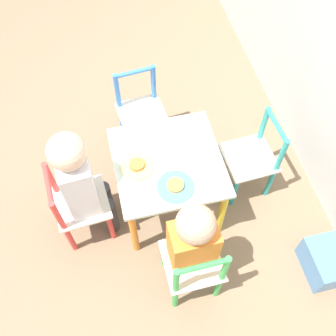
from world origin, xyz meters
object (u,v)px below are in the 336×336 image
object	(u,v)px
plate_right	(176,186)
plate_front	(137,166)
chair_red	(78,205)
storage_bin	(328,261)
chair_teal	(253,158)
child_right	(192,240)
kids_table	(168,169)
chair_blue	(141,114)
child_front	(81,180)
chair_green	(193,267)

from	to	relation	value
plate_right	plate_front	xyz separation A→B (m)	(-0.15, -0.15, 0.00)
chair_red	plate_front	size ratio (longest dim) A/B	3.21
chair_red	storage_bin	xyz separation A→B (m)	(0.51, 1.17, -0.16)
chair_teal	child_right	world-z (taller)	child_right
kids_table	chair_blue	size ratio (longest dim) A/B	1.01
child_front	storage_bin	bearing A→B (deg)	-119.73
chair_teal	chair_green	bearing A→B (deg)	-46.27
chair_red	chair_teal	world-z (taller)	same
child_right	chair_red	bearing A→B (deg)	-38.84
kids_table	chair_green	size ratio (longest dim) A/B	1.01
chair_green	plate_right	world-z (taller)	chair_green
chair_red	chair_blue	bearing A→B (deg)	-44.46
child_front	plate_right	bearing A→B (deg)	-110.31
chair_green	child_right	world-z (taller)	child_right
chair_green	child_front	bearing A→B (deg)	-47.11
chair_teal	storage_bin	size ratio (longest dim) A/B	2.16
child_front	plate_front	xyz separation A→B (m)	(-0.03, 0.27, -0.03)
storage_bin	chair_green	bearing A→B (deg)	-96.40
chair_teal	plate_right	size ratio (longest dim) A/B	2.97
plate_right	plate_front	bearing A→B (deg)	-135.00
kids_table	chair_red	bearing A→B (deg)	-85.28
chair_red	child_front	distance (m)	0.23
chair_teal	child_front	xyz separation A→B (m)	(0.06, -0.89, 0.22)
chair_blue	storage_bin	distance (m)	1.28
chair_teal	plate_right	bearing A→B (deg)	-72.81
chair_green	child_front	xyz separation A→B (m)	(-0.44, -0.42, 0.22)
plate_right	storage_bin	bearing A→B (deg)	59.95
chair_green	storage_bin	xyz separation A→B (m)	(0.08, 0.69, -0.16)
chair_blue	storage_bin	size ratio (longest dim) A/B	2.16
child_right	plate_right	size ratio (longest dim) A/B	4.09
plate_front	chair_blue	bearing A→B (deg)	167.81
chair_blue	chair_teal	world-z (taller)	same
chair_green	child_front	size ratio (longest dim) A/B	0.65
plate_front	storage_bin	xyz separation A→B (m)	(0.55, 0.85, -0.36)
chair_teal	child_front	bearing A→B (deg)	-89.39
chair_green	chair_blue	bearing A→B (deg)	-87.53
chair_green	plate_right	size ratio (longest dim) A/B	2.97
chair_red	chair_blue	world-z (taller)	same
kids_table	chair_green	xyz separation A→B (m)	(0.48, 0.01, -0.11)
chair_blue	child_right	size ratio (longest dim) A/B	0.73
plate_right	storage_bin	xyz separation A→B (m)	(0.40, 0.70, -0.36)
kids_table	chair_red	distance (m)	0.49
chair_teal	chair_blue	bearing A→B (deg)	-133.81
kids_table	chair_blue	world-z (taller)	chair_blue
chair_blue	storage_bin	xyz separation A→B (m)	(1.03, 0.75, -0.16)
chair_red	plate_front	world-z (taller)	chair_red
chair_red	plate_front	bearing A→B (deg)	-87.83
storage_bin	plate_right	bearing A→B (deg)	-120.05
chair_green	child_right	distance (m)	0.18
kids_table	child_front	size ratio (longest dim) A/B	0.66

